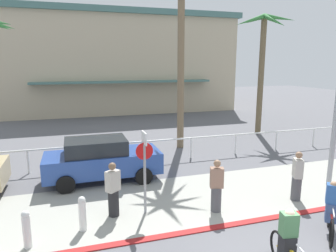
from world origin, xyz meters
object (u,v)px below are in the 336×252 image
(bollard_0, at_px, (82,213))
(palm_tree_1, at_px, (182,8))
(pedestrian_1, at_px, (216,188))
(pedestrian_2, at_px, (113,192))
(car_blue_1, at_px, (102,159))
(pedestrian_0, at_px, (297,178))
(palm_tree_2, at_px, (263,46))
(cyclist_red_1, at_px, (332,210))
(cyclist_yellow_0, at_px, (288,244))
(bollard_2, at_px, (27,229))
(stop_sign_bike_lane, at_px, (145,161))

(bollard_0, bearing_deg, palm_tree_1, 53.55)
(palm_tree_1, xyz_separation_m, pedestrian_1, (-1.50, -7.49, -6.53))
(pedestrian_1, bearing_deg, pedestrian_2, 168.11)
(car_blue_1, bearing_deg, pedestrian_0, -32.06)
(palm_tree_2, xyz_separation_m, cyclist_red_1, (-5.11, -11.17, -4.90))
(palm_tree_1, relative_size, car_blue_1, 2.26)
(palm_tree_1, relative_size, cyclist_yellow_0, 5.54)
(palm_tree_2, xyz_separation_m, car_blue_1, (-10.59, -5.38, -4.73))
(cyclist_red_1, height_order, pedestrian_2, pedestrian_2)
(cyclist_red_1, bearing_deg, bollard_2, 167.47)
(car_blue_1, bearing_deg, cyclist_red_1, -46.61)
(pedestrian_1, bearing_deg, palm_tree_1, 78.67)
(bollard_2, height_order, cyclist_red_1, cyclist_red_1)
(bollard_2, height_order, pedestrian_2, pedestrian_2)
(cyclist_yellow_0, distance_m, pedestrian_0, 4.04)
(bollard_0, distance_m, palm_tree_2, 15.45)
(pedestrian_0, height_order, pedestrian_2, pedestrian_0)
(pedestrian_0, bearing_deg, car_blue_1, 147.94)
(pedestrian_1, bearing_deg, bollard_0, 179.12)
(cyclist_red_1, bearing_deg, palm_tree_2, 65.40)
(palm_tree_2, bearing_deg, stop_sign_bike_lane, -138.29)
(stop_sign_bike_lane, bearing_deg, palm_tree_2, 41.71)
(pedestrian_1, xyz_separation_m, pedestrian_2, (-3.06, 0.65, 0.01))
(palm_tree_1, xyz_separation_m, pedestrian_2, (-4.57, -6.84, -6.52))
(pedestrian_1, bearing_deg, car_blue_1, 129.96)
(bollard_2, xyz_separation_m, cyclist_red_1, (7.69, -1.71, 0.18))
(cyclist_yellow_0, bearing_deg, bollard_0, 143.32)
(stop_sign_bike_lane, height_order, bollard_2, stop_sign_bike_lane)
(pedestrian_1, bearing_deg, cyclist_yellow_0, -86.03)
(bollard_0, relative_size, bollard_2, 1.00)
(stop_sign_bike_lane, xyz_separation_m, car_blue_1, (-0.99, 3.18, -0.81))
(stop_sign_bike_lane, height_order, pedestrian_0, stop_sign_bike_lane)
(pedestrian_0, bearing_deg, palm_tree_1, 100.63)
(stop_sign_bike_lane, xyz_separation_m, pedestrian_0, (5.04, -0.60, -0.90))
(bollard_2, xyz_separation_m, pedestrian_1, (5.33, 0.37, 0.26))
(stop_sign_bike_lane, distance_m, pedestrian_1, 2.37)
(bollard_2, distance_m, pedestrian_1, 5.35)
(car_blue_1, distance_m, pedestrian_2, 3.07)
(palm_tree_1, relative_size, pedestrian_0, 5.88)
(bollard_2, distance_m, car_blue_1, 4.66)
(bollard_2, relative_size, car_blue_1, 0.23)
(palm_tree_2, height_order, cyclist_yellow_0, palm_tree_2)
(palm_tree_2, bearing_deg, pedestrian_0, -116.47)
(palm_tree_1, bearing_deg, cyclist_red_1, -84.85)
(palm_tree_2, distance_m, cyclist_red_1, 13.22)
(cyclist_yellow_0, xyz_separation_m, pedestrian_1, (-0.21, 3.07, 0.08))
(stop_sign_bike_lane, relative_size, pedestrian_0, 1.51)
(bollard_0, distance_m, pedestrian_2, 1.12)
(pedestrian_0, bearing_deg, pedestrian_1, 178.74)
(bollard_2, relative_size, palm_tree_2, 0.13)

